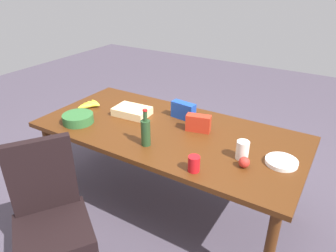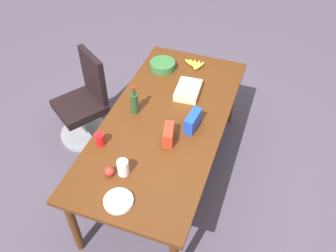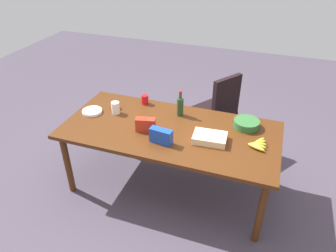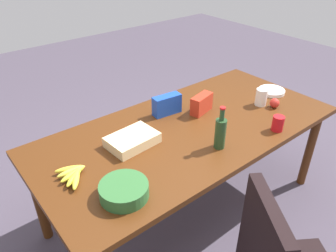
{
  "view_description": "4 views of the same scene",
  "coord_description": "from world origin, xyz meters",
  "px_view_note": "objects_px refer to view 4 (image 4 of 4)",
  "views": [
    {
      "loc": [
        -1.2,
        1.96,
        1.99
      ],
      "look_at": [
        -0.01,
        0.02,
        0.83
      ],
      "focal_mm": 33.32,
      "sensor_mm": 36.0,
      "label": 1
    },
    {
      "loc": [
        -2.21,
        -0.82,
        3.05
      ],
      "look_at": [
        -0.13,
        -0.07,
        0.86
      ],
      "focal_mm": 38.77,
      "sensor_mm": 36.0,
      "label": 2
    },
    {
      "loc": [
        0.88,
        -2.57,
        2.56
      ],
      "look_at": [
        -0.02,
        0.0,
        0.81
      ],
      "focal_mm": 33.63,
      "sensor_mm": 36.0,
      "label": 3
    },
    {
      "loc": [
        1.36,
        1.43,
        2.02
      ],
      "look_at": [
        0.14,
        -0.07,
        0.82
      ],
      "focal_mm": 34.74,
      "sensor_mm": 36.0,
      "label": 4
    }
  ],
  "objects_px": {
    "conference_table": "(189,136)",
    "mayo_jar": "(261,97)",
    "salad_bowl": "(124,190)",
    "sheet_cake": "(132,140)",
    "chip_bag_red": "(202,104)",
    "paper_plate_stack": "(272,91)",
    "chip_bag_blue": "(167,105)",
    "banana_bunch": "(73,174)",
    "apple_red": "(275,103)",
    "wine_bottle": "(220,132)",
    "red_solo_cup": "(278,123)"
  },
  "relations": [
    {
      "from": "conference_table",
      "to": "sheet_cake",
      "type": "bearing_deg",
      "value": -10.13
    },
    {
      "from": "conference_table",
      "to": "paper_plate_stack",
      "type": "distance_m",
      "value": 0.93
    },
    {
      "from": "wine_bottle",
      "to": "mayo_jar",
      "type": "xyz_separation_m",
      "value": [
        -0.69,
        -0.2,
        -0.05
      ]
    },
    {
      "from": "mayo_jar",
      "to": "chip_bag_red",
      "type": "relative_size",
      "value": 0.68
    },
    {
      "from": "chip_bag_red",
      "to": "red_solo_cup",
      "type": "distance_m",
      "value": 0.57
    },
    {
      "from": "red_solo_cup",
      "to": "chip_bag_red",
      "type": "bearing_deg",
      "value": -66.33
    },
    {
      "from": "conference_table",
      "to": "apple_red",
      "type": "distance_m",
      "value": 0.76
    },
    {
      "from": "conference_table",
      "to": "wine_bottle",
      "type": "bearing_deg",
      "value": 87.37
    },
    {
      "from": "conference_table",
      "to": "apple_red",
      "type": "xyz_separation_m",
      "value": [
        -0.72,
        0.2,
        0.11
      ]
    },
    {
      "from": "red_solo_cup",
      "to": "sheet_cake",
      "type": "relative_size",
      "value": 0.34
    },
    {
      "from": "conference_table",
      "to": "chip_bag_blue",
      "type": "xyz_separation_m",
      "value": [
        0.0,
        -0.26,
        0.15
      ]
    },
    {
      "from": "chip_bag_blue",
      "to": "banana_bunch",
      "type": "distance_m",
      "value": 0.92
    },
    {
      "from": "chip_bag_blue",
      "to": "salad_bowl",
      "type": "bearing_deg",
      "value": 36.96
    },
    {
      "from": "wine_bottle",
      "to": "sheet_cake",
      "type": "bearing_deg",
      "value": -41.89
    },
    {
      "from": "paper_plate_stack",
      "to": "sheet_cake",
      "type": "bearing_deg",
      "value": -4.34
    },
    {
      "from": "conference_table",
      "to": "paper_plate_stack",
      "type": "height_order",
      "value": "paper_plate_stack"
    },
    {
      "from": "wine_bottle",
      "to": "banana_bunch",
      "type": "distance_m",
      "value": 0.93
    },
    {
      "from": "salad_bowl",
      "to": "chip_bag_blue",
      "type": "bearing_deg",
      "value": -143.04
    },
    {
      "from": "chip_bag_blue",
      "to": "red_solo_cup",
      "type": "bearing_deg",
      "value": 123.96
    },
    {
      "from": "paper_plate_stack",
      "to": "chip_bag_blue",
      "type": "height_order",
      "value": "chip_bag_blue"
    },
    {
      "from": "salad_bowl",
      "to": "sheet_cake",
      "type": "xyz_separation_m",
      "value": [
        -0.3,
        -0.37,
        -0.0
      ]
    },
    {
      "from": "apple_red",
      "to": "banana_bunch",
      "type": "relative_size",
      "value": 0.32
    },
    {
      "from": "salad_bowl",
      "to": "red_solo_cup",
      "type": "xyz_separation_m",
      "value": [
        -1.19,
        0.12,
        0.02
      ]
    },
    {
      "from": "banana_bunch",
      "to": "conference_table",
      "type": "bearing_deg",
      "value": 179.06
    },
    {
      "from": "banana_bunch",
      "to": "apple_red",
      "type": "bearing_deg",
      "value": 172.43
    },
    {
      "from": "chip_bag_blue",
      "to": "wine_bottle",
      "type": "bearing_deg",
      "value": 88.64
    },
    {
      "from": "conference_table",
      "to": "wine_bottle",
      "type": "height_order",
      "value": "wine_bottle"
    },
    {
      "from": "wine_bottle",
      "to": "sheet_cake",
      "type": "xyz_separation_m",
      "value": [
        0.42,
        -0.38,
        -0.08
      ]
    },
    {
      "from": "banana_bunch",
      "to": "sheet_cake",
      "type": "height_order",
      "value": "sheet_cake"
    },
    {
      "from": "conference_table",
      "to": "mayo_jar",
      "type": "distance_m",
      "value": 0.69
    },
    {
      "from": "wine_bottle",
      "to": "chip_bag_red",
      "type": "relative_size",
      "value": 1.47
    },
    {
      "from": "apple_red",
      "to": "chip_bag_blue",
      "type": "bearing_deg",
      "value": -32.3
    },
    {
      "from": "apple_red",
      "to": "wine_bottle",
      "type": "bearing_deg",
      "value": 7.86
    },
    {
      "from": "banana_bunch",
      "to": "wine_bottle",
      "type": "bearing_deg",
      "value": 160.1
    },
    {
      "from": "chip_bag_red",
      "to": "paper_plate_stack",
      "type": "bearing_deg",
      "value": 169.07
    },
    {
      "from": "conference_table",
      "to": "mayo_jar",
      "type": "height_order",
      "value": "mayo_jar"
    },
    {
      "from": "chip_bag_blue",
      "to": "mayo_jar",
      "type": "distance_m",
      "value": 0.76
    },
    {
      "from": "paper_plate_stack",
      "to": "apple_red",
      "type": "height_order",
      "value": "apple_red"
    },
    {
      "from": "wine_bottle",
      "to": "sheet_cake",
      "type": "distance_m",
      "value": 0.57
    },
    {
      "from": "chip_bag_red",
      "to": "banana_bunch",
      "type": "distance_m",
      "value": 1.11
    },
    {
      "from": "apple_red",
      "to": "sheet_cake",
      "type": "height_order",
      "value": "apple_red"
    },
    {
      "from": "red_solo_cup",
      "to": "sheet_cake",
      "type": "bearing_deg",
      "value": -29.03
    },
    {
      "from": "conference_table",
      "to": "salad_bowl",
      "type": "bearing_deg",
      "value": 21.89
    },
    {
      "from": "sheet_cake",
      "to": "red_solo_cup",
      "type": "bearing_deg",
      "value": 150.97
    },
    {
      "from": "conference_table",
      "to": "chip_bag_red",
      "type": "distance_m",
      "value": 0.29
    },
    {
      "from": "banana_bunch",
      "to": "sheet_cake",
      "type": "bearing_deg",
      "value": -171.97
    },
    {
      "from": "mayo_jar",
      "to": "banana_bunch",
      "type": "height_order",
      "value": "mayo_jar"
    },
    {
      "from": "chip_bag_blue",
      "to": "banana_bunch",
      "type": "relative_size",
      "value": 0.93
    },
    {
      "from": "sheet_cake",
      "to": "wine_bottle",
      "type": "bearing_deg",
      "value": 138.11
    },
    {
      "from": "paper_plate_stack",
      "to": "chip_bag_red",
      "type": "bearing_deg",
      "value": -10.93
    }
  ]
}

